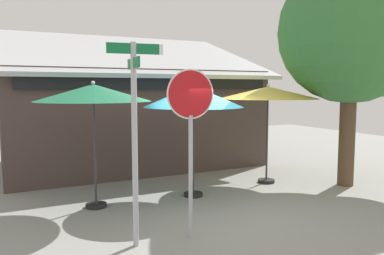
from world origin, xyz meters
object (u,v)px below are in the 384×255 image
Objects in this scene: shade_tree at (363,35)px; street_sign_post at (135,125)px; patio_umbrella_forest_green_left at (93,94)px; patio_umbrella_teal_center at (193,97)px; stop_sign at (191,120)px; patio_umbrella_mustard_right at (268,93)px.

street_sign_post is at bearing -169.59° from shade_tree.
patio_umbrella_forest_green_left is 1.01× the size of patio_umbrella_teal_center.
street_sign_post is at bearing 174.96° from stop_sign.
patio_umbrella_forest_green_left is at bearing -178.37° from patio_umbrella_mustard_right.
patio_umbrella_mustard_right is at bearing 35.64° from stop_sign.
patio_umbrella_teal_center is 0.46× the size of shade_tree.
patio_umbrella_forest_green_left reaches higher than patio_umbrella_mustard_right.
patio_umbrella_teal_center reaches higher than patio_umbrella_mustard_right.
stop_sign is 1.07× the size of patio_umbrella_teal_center.
street_sign_post is 1.23× the size of patio_umbrella_mustard_right.
stop_sign reaches higher than patio_umbrella_forest_green_left.
street_sign_post is 5.09m from patio_umbrella_mustard_right.
stop_sign is 2.64m from patio_umbrella_forest_green_left.
shade_tree is at bearing 10.41° from street_sign_post.
patio_umbrella_forest_green_left is at bearing 175.66° from patio_umbrella_teal_center.
shade_tree reaches higher than stop_sign.
patio_umbrella_mustard_right is (2.34, 0.30, 0.06)m from patio_umbrella_teal_center.
patio_umbrella_mustard_right is 0.45× the size of shade_tree.
patio_umbrella_teal_center is at bearing -172.72° from patio_umbrella_mustard_right.
stop_sign is at bearing -66.57° from patio_umbrella_forest_green_left.
stop_sign reaches higher than patio_umbrella_mustard_right.
patio_umbrella_forest_green_left is 4.56m from patio_umbrella_mustard_right.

